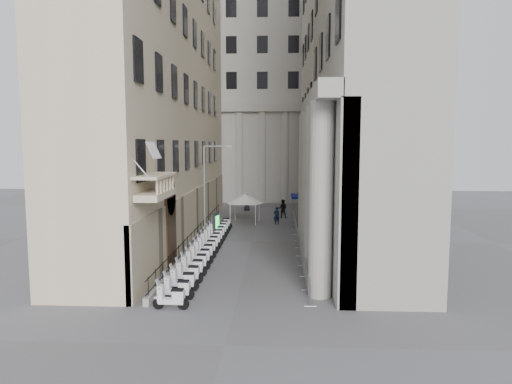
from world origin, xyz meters
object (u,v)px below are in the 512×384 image
(scooter_0, at_px, (171,309))
(info_kiosk, at_px, (216,225))
(security_tent, at_px, (244,198))
(pedestrian_b, at_px, (283,209))
(street_lamp, at_px, (208,183))
(pedestrian_a, at_px, (277,216))

(scooter_0, height_order, info_kiosk, info_kiosk)
(security_tent, height_order, pedestrian_b, security_tent)
(security_tent, bearing_deg, pedestrian_b, 37.64)
(street_lamp, relative_size, pedestrian_a, 4.49)
(security_tent, distance_m, info_kiosk, 7.56)
(info_kiosk, distance_m, pedestrian_b, 11.73)
(pedestrian_a, bearing_deg, scooter_0, 60.48)
(security_tent, xyz_separation_m, pedestrian_a, (3.28, -0.93, -1.57))
(security_tent, xyz_separation_m, info_kiosk, (-1.84, -7.20, -1.39))
(street_lamp, bearing_deg, security_tent, 69.94)
(info_kiosk, xyz_separation_m, pedestrian_a, (5.12, 6.27, -0.18))
(pedestrian_a, xyz_separation_m, pedestrian_b, (0.63, 3.95, 0.13))
(info_kiosk, xyz_separation_m, pedestrian_b, (5.76, 10.22, -0.05))
(street_lamp, bearing_deg, pedestrian_b, 57.33)
(info_kiosk, relative_size, pedestrian_a, 1.20)
(pedestrian_b, bearing_deg, scooter_0, 86.04)
(security_tent, bearing_deg, scooter_0, -93.94)
(info_kiosk, bearing_deg, street_lamp, 153.95)
(security_tent, height_order, pedestrian_a, security_tent)
(street_lamp, bearing_deg, pedestrian_a, 45.35)
(pedestrian_b, bearing_deg, pedestrian_a, 88.49)
(info_kiosk, bearing_deg, pedestrian_b, 74.35)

